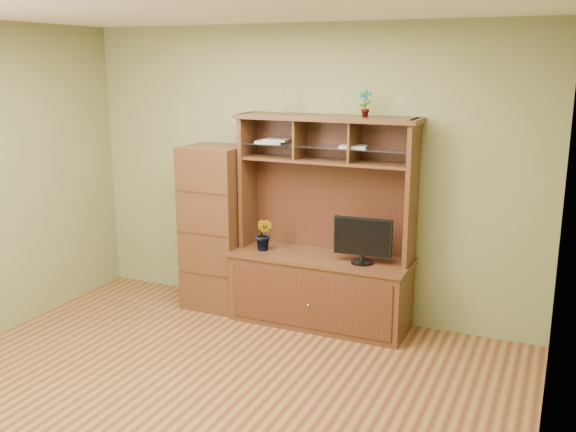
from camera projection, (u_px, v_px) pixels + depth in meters
The scene contains 8 objects.
room at pixel (188, 218), 4.23m from camera, with size 4.54×4.04×2.74m.
media_hutch at pixel (322, 268), 5.84m from camera, with size 1.66×0.61×1.90m.
monitor at pixel (363, 240), 5.53m from camera, with size 0.51×0.20×0.40m.
orchid_plant at pixel (264, 234), 5.92m from camera, with size 0.17×0.14×0.31m, color #31521C.
top_plant at pixel (365, 103), 5.43m from camera, with size 0.12×0.08×0.23m, color #2A6623.
reed_diffuser at pixel (284, 102), 5.73m from camera, with size 0.05×0.05×0.27m.
magazines at pixel (298, 143), 5.76m from camera, with size 1.07×0.23×0.04m.
side_cabinet at pixel (216, 228), 6.21m from camera, with size 0.57×0.52×1.58m.
Camera 1 is at (2.28, -3.48, 2.35)m, focal length 40.00 mm.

